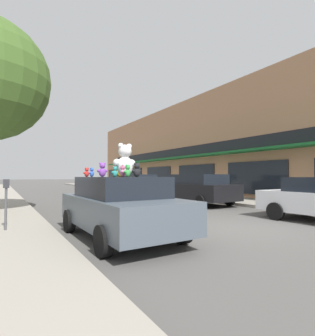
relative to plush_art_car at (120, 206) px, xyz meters
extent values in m
plane|color=#514F4C|center=(3.18, -0.62, -0.78)|extent=(260.00, 260.00, 0.00)
cube|color=tan|center=(16.88, 10.21, 3.17)|extent=(12.29, 39.64, 7.90)
cube|color=#19662D|center=(10.22, 10.21, 2.25)|extent=(1.03, 33.30, 0.12)
cube|color=black|center=(10.69, 10.21, 2.80)|extent=(0.08, 31.71, 0.70)
cube|color=black|center=(10.70, 4.54, 0.62)|extent=(0.06, 4.30, 2.00)
cube|color=black|center=(10.70, 10.21, 0.62)|extent=(0.06, 4.30, 2.00)
cube|color=black|center=(10.70, 15.87, 0.62)|extent=(0.06, 4.30, 2.00)
cube|color=black|center=(10.70, 21.53, 0.62)|extent=(0.06, 4.30, 2.00)
cube|color=black|center=(10.70, 27.20, 0.62)|extent=(0.06, 4.30, 2.00)
cube|color=#4C5660|center=(0.00, 0.00, -0.13)|extent=(1.92, 4.17, 0.69)
cube|color=black|center=(0.00, 0.00, 0.46)|extent=(1.67, 2.30, 0.49)
cylinder|color=black|center=(-0.93, 1.27, -0.48)|extent=(0.21, 0.61, 0.60)
cylinder|color=black|center=(0.89, 1.30, -0.48)|extent=(0.21, 0.61, 0.60)
cylinder|color=black|center=(-0.89, -1.30, -0.48)|extent=(0.21, 0.61, 0.60)
cylinder|color=black|center=(0.93, -1.27, -0.48)|extent=(0.21, 0.61, 0.60)
ellipsoid|color=white|center=(0.10, -0.02, 0.96)|extent=(0.42, 0.37, 0.51)
sphere|color=white|center=(0.10, -0.02, 1.34)|extent=(0.35, 0.35, 0.33)
sphere|color=white|center=(0.22, -0.01, 1.47)|extent=(0.15, 0.15, 0.14)
sphere|color=white|center=(-0.01, -0.04, 1.47)|extent=(0.15, 0.15, 0.14)
sphere|color=white|center=(0.09, 0.11, 1.32)|extent=(0.13, 0.13, 0.12)
sphere|color=white|center=(0.31, 0.02, 1.05)|extent=(0.20, 0.20, 0.19)
sphere|color=white|center=(-0.10, -0.01, 1.05)|extent=(0.20, 0.20, 0.19)
ellipsoid|color=blue|center=(-0.49, 0.76, 0.78)|extent=(0.15, 0.15, 0.15)
sphere|color=blue|center=(-0.49, 0.76, 0.89)|extent=(0.13, 0.13, 0.10)
sphere|color=blue|center=(-0.46, 0.78, 0.93)|extent=(0.06, 0.06, 0.04)
sphere|color=blue|center=(-0.52, 0.74, 0.93)|extent=(0.06, 0.06, 0.04)
sphere|color=#548DFF|center=(-0.51, 0.79, 0.88)|extent=(0.05, 0.05, 0.04)
sphere|color=blue|center=(-0.44, 0.80, 0.81)|extent=(0.08, 0.08, 0.06)
sphere|color=blue|center=(-0.55, 0.73, 0.81)|extent=(0.08, 0.08, 0.06)
ellipsoid|color=yellow|center=(0.29, 0.75, 0.81)|extent=(0.20, 0.21, 0.22)
sphere|color=yellow|center=(0.29, 0.75, 0.97)|extent=(0.19, 0.19, 0.14)
sphere|color=yellow|center=(0.31, 0.70, 1.02)|extent=(0.08, 0.08, 0.06)
sphere|color=yellow|center=(0.26, 0.79, 1.02)|extent=(0.08, 0.08, 0.06)
sphere|color=#FFFF4D|center=(0.34, 0.78, 0.96)|extent=(0.07, 0.07, 0.05)
sphere|color=yellow|center=(0.34, 0.68, 0.85)|extent=(0.11, 0.11, 0.08)
sphere|color=yellow|center=(0.26, 0.83, 0.85)|extent=(0.11, 0.11, 0.08)
ellipsoid|color=purple|center=(-0.37, 0.27, 0.81)|extent=(0.17, 0.15, 0.22)
sphere|color=purple|center=(-0.37, 0.27, 0.98)|extent=(0.14, 0.14, 0.14)
sphere|color=purple|center=(-0.32, 0.27, 1.03)|extent=(0.06, 0.06, 0.06)
sphere|color=purple|center=(-0.42, 0.28, 1.03)|extent=(0.06, 0.06, 0.06)
sphere|color=#BA67ED|center=(-0.37, 0.33, 0.97)|extent=(0.05, 0.05, 0.05)
sphere|color=purple|center=(-0.28, 0.28, 0.85)|extent=(0.08, 0.08, 0.08)
sphere|color=purple|center=(-0.46, 0.29, 0.85)|extent=(0.08, 0.08, 0.08)
ellipsoid|color=pink|center=(-0.21, -0.62, 0.79)|extent=(0.15, 0.16, 0.17)
sphere|color=pink|center=(-0.21, -0.62, 0.91)|extent=(0.14, 0.14, 0.11)
sphere|color=pink|center=(-0.20, -0.58, 0.96)|extent=(0.06, 0.06, 0.05)
sphere|color=pink|center=(-0.23, -0.65, 0.96)|extent=(0.06, 0.06, 0.05)
sphere|color=#FFA3DA|center=(-0.25, -0.60, 0.91)|extent=(0.05, 0.05, 0.04)
sphere|color=pink|center=(-0.19, -0.55, 0.82)|extent=(0.08, 0.08, 0.06)
sphere|color=pink|center=(-0.25, -0.68, 0.82)|extent=(0.08, 0.08, 0.06)
ellipsoid|color=orange|center=(0.08, 0.61, 0.78)|extent=(0.14, 0.15, 0.16)
sphere|color=orange|center=(0.08, 0.61, 0.90)|extent=(0.13, 0.13, 0.10)
sphere|color=orange|center=(0.09, 0.57, 0.94)|extent=(0.06, 0.06, 0.04)
sphere|color=orange|center=(0.06, 0.64, 0.94)|extent=(0.06, 0.06, 0.04)
sphere|color=#FFBA41|center=(0.12, 0.62, 0.89)|extent=(0.05, 0.05, 0.04)
sphere|color=orange|center=(0.11, 0.55, 0.81)|extent=(0.08, 0.08, 0.06)
sphere|color=orange|center=(0.06, 0.67, 0.81)|extent=(0.08, 0.08, 0.06)
ellipsoid|color=red|center=(-0.54, 1.02, 0.78)|extent=(0.14, 0.13, 0.16)
sphere|color=red|center=(-0.54, 1.02, 0.90)|extent=(0.12, 0.12, 0.10)
sphere|color=red|center=(-0.51, 1.03, 0.94)|extent=(0.05, 0.05, 0.04)
sphere|color=red|center=(-0.58, 1.02, 0.94)|extent=(0.05, 0.05, 0.04)
sphere|color=#FF4741|center=(-0.55, 1.06, 0.89)|extent=(0.05, 0.05, 0.04)
sphere|color=red|center=(-0.48, 1.05, 0.81)|extent=(0.07, 0.07, 0.06)
sphere|color=red|center=(-0.61, 1.02, 0.81)|extent=(0.07, 0.07, 0.06)
ellipsoid|color=black|center=(0.01, -0.86, 0.80)|extent=(0.16, 0.14, 0.19)
sphere|color=black|center=(0.01, -0.86, 0.94)|extent=(0.14, 0.14, 0.12)
sphere|color=black|center=(0.06, -0.86, 0.99)|extent=(0.06, 0.06, 0.05)
sphere|color=black|center=(-0.03, -0.87, 0.99)|extent=(0.06, 0.06, 0.05)
sphere|color=#3A3A3D|center=(0.01, -0.81, 0.93)|extent=(0.05, 0.05, 0.05)
sphere|color=black|center=(0.09, -0.84, 0.83)|extent=(0.08, 0.08, 0.07)
sphere|color=black|center=(-0.06, -0.86, 0.83)|extent=(0.08, 0.08, 0.07)
ellipsoid|color=green|center=(-0.19, -0.84, 0.79)|extent=(0.16, 0.15, 0.17)
sphere|color=green|center=(-0.19, -0.84, 0.91)|extent=(0.14, 0.14, 0.11)
sphere|color=green|center=(-0.16, -0.82, 0.95)|extent=(0.06, 0.06, 0.04)
sphere|color=green|center=(-0.23, -0.85, 0.95)|extent=(0.06, 0.06, 0.04)
sphere|color=#5ADA6D|center=(-0.21, -0.80, 0.90)|extent=(0.05, 0.05, 0.04)
sphere|color=green|center=(-0.14, -0.80, 0.81)|extent=(0.08, 0.08, 0.06)
sphere|color=green|center=(-0.26, -0.86, 0.81)|extent=(0.08, 0.08, 0.06)
ellipsoid|color=teal|center=(-0.19, -0.10, 0.78)|extent=(0.15, 0.14, 0.16)
sphere|color=teal|center=(-0.19, -0.10, 0.90)|extent=(0.13, 0.13, 0.10)
sphere|color=teal|center=(-0.16, -0.09, 0.94)|extent=(0.06, 0.06, 0.04)
sphere|color=teal|center=(-0.22, -0.12, 0.94)|extent=(0.06, 0.06, 0.04)
sphere|color=#47CDC6|center=(-0.21, -0.06, 0.89)|extent=(0.05, 0.05, 0.04)
sphere|color=teal|center=(-0.14, -0.07, 0.81)|extent=(0.08, 0.08, 0.06)
sphere|color=teal|center=(-0.25, -0.12, 0.81)|extent=(0.08, 0.08, 0.06)
cylinder|color=black|center=(5.55, -0.37, -0.48)|extent=(0.20, 0.60, 0.60)
cylinder|color=black|center=(7.44, -0.37, -0.48)|extent=(0.20, 0.60, 0.60)
cube|color=black|center=(6.49, 4.97, -0.08)|extent=(1.92, 4.70, 0.79)
cube|color=black|center=(6.49, 4.97, 0.56)|extent=(1.69, 3.13, 0.51)
cylinder|color=black|center=(5.55, 6.43, -0.48)|extent=(0.20, 0.60, 0.60)
cylinder|color=black|center=(7.44, 6.43, -0.48)|extent=(0.20, 0.60, 0.60)
cylinder|color=black|center=(5.55, 3.51, -0.48)|extent=(0.20, 0.60, 0.60)
cylinder|color=black|center=(7.44, 3.51, -0.48)|extent=(0.20, 0.60, 0.60)
cube|color=#B7B7BC|center=(6.49, 11.77, -0.09)|extent=(1.94, 4.66, 0.78)
cube|color=black|center=(6.49, 11.77, 0.57)|extent=(1.71, 2.62, 0.55)
cylinder|color=black|center=(5.54, 13.22, -0.48)|extent=(0.20, 0.60, 0.60)
cylinder|color=black|center=(7.45, 13.22, -0.48)|extent=(0.20, 0.60, 0.60)
cylinder|color=black|center=(5.54, 10.33, -0.48)|extent=(0.20, 0.60, 0.60)
cylinder|color=black|center=(7.45, 10.33, -0.48)|extent=(0.20, 0.60, 0.60)
cylinder|color=#4C4C51|center=(-2.40, 1.63, -0.10)|extent=(0.06, 0.06, 1.05)
cube|color=#2D2D33|center=(-2.40, 1.63, 0.53)|extent=(0.14, 0.10, 0.22)
camera|label=1|loc=(-2.54, -5.98, 0.72)|focal=28.00mm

